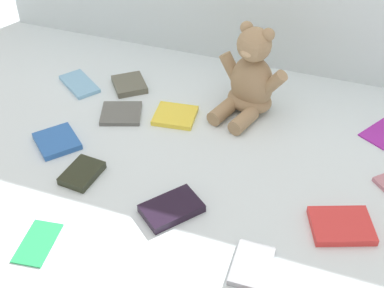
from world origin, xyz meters
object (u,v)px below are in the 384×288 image
Objects in this scene: book_case_4 at (175,116)px; book_case_9 at (82,173)px; book_case_7 at (172,208)px; book_case_1 at (57,141)px; book_case_10 at (341,226)px; teddy_bear at (250,81)px; book_case_3 at (129,84)px; book_case_8 at (121,113)px; book_case_2 at (252,266)px; book_case_0 at (38,242)px; book_case_5 at (79,84)px.

book_case_9 is (-0.12, -0.29, 0.00)m from book_case_4.
book_case_7 is 0.24m from book_case_9.
book_case_1 is 0.85× the size of book_case_10.
book_case_7 is (-0.06, -0.43, -0.08)m from teddy_bear.
book_case_3 reaches higher than book_case_4.
book_case_3 is at bearing -16.21° from book_case_7.
book_case_1 is 1.01× the size of book_case_8.
book_case_9 is at bearing -16.86° from book_case_2.
book_case_0 is at bearing 64.50° from book_case_1.
teddy_bear is 2.29× the size of book_case_1.
book_case_7 is 1.19× the size of book_case_8.
book_case_0 is 0.83× the size of book_case_5.
teddy_bear is at bearing 166.91° from book_case_1.
book_case_8 is 0.84× the size of book_case_10.
book_case_2 is 0.59m from book_case_8.
book_case_9 reaches higher than book_case_2.
book_case_9 is at bearing -29.73° from book_case_4.
book_case_2 is 0.52m from book_case_4.
book_case_5 is at bearing -2.13° from book_case_7.
teddy_bear is at bearing -123.07° from book_case_0.
book_case_4 is 0.15m from book_case_8.
book_case_0 is 1.07× the size of book_case_2.
book_case_0 is 1.05× the size of book_case_4.
book_case_0 is 0.32m from book_case_1.
teddy_bear reaches higher than book_case_2.
book_case_8 is (-0.32, -0.15, -0.09)m from teddy_bear.
book_case_7 is at bearing 177.01° from book_case_9.
book_case_9 reaches higher than book_case_4.
book_case_2 is at bearing -148.74° from book_case_8.
book_case_7 reaches higher than book_case_0.
book_case_7 is 0.38m from book_case_8.
book_case_4 is 1.02× the size of book_case_8.
book_case_3 is at bearing -4.16° from book_case_8.
book_case_5 reaches higher than book_case_0.
book_case_1 is at bearing 19.97° from book_case_7.
book_case_8 is (-0.26, 0.28, -0.00)m from book_case_7.
book_case_8 is at bearing -40.32° from book_case_2.
book_case_4 is (-0.32, 0.41, -0.00)m from book_case_2.
book_case_2 reaches higher than book_case_4.
book_case_3 is 0.95× the size of book_case_8.
teddy_bear reaches higher than book_case_7.
book_case_9 is (0.02, -0.25, 0.00)m from book_case_8.
teddy_bear is 2.32× the size of book_case_2.
book_case_4 is at bearing -107.81° from book_case_9.
book_case_2 is 0.84× the size of book_case_7.
book_case_4 reaches higher than book_case_5.
book_case_9 is (0.12, -0.08, 0.00)m from book_case_1.
book_case_1 is 0.15m from book_case_9.
book_case_5 is 0.58m from book_case_7.
book_case_2 is 0.46m from book_case_9.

